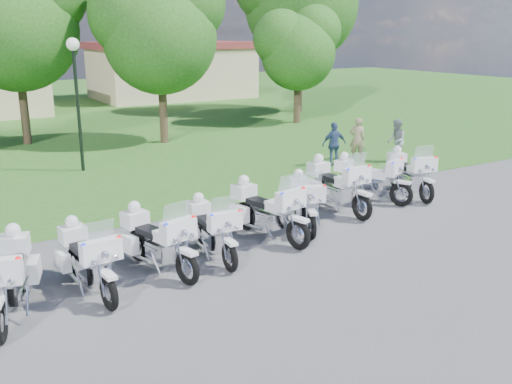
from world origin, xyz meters
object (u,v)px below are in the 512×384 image
motorcycle_1 (87,258)px  bystander_c (334,144)px  motorcycle_3 (211,228)px  motorcycle_4 (266,209)px  motorcycle_2 (156,239)px  motorcycle_5 (304,200)px  bystander_a (357,139)px  lamp_post (75,73)px  bystander_b (396,141)px  motorcycle_0 (9,275)px  motorcycle_6 (336,184)px  motorcycle_7 (368,177)px  motorcycle_8 (409,172)px

motorcycle_1 → bystander_c: (10.69, 5.91, 0.14)m
motorcycle_3 → motorcycle_4: size_ratio=0.92×
motorcycle_2 → motorcycle_5: motorcycle_2 is taller
motorcycle_3 → bystander_a: 11.05m
lamp_post → bystander_b: bearing=-24.4°
motorcycle_0 → bystander_c: motorcycle_0 is taller
motorcycle_6 → lamp_post: bearing=-60.1°
motorcycle_3 → motorcycle_7: 6.06m
motorcycle_8 → bystander_b: (2.85, 3.45, 0.13)m
motorcycle_5 → bystander_a: bearing=-115.7°
motorcycle_0 → lamp_post: size_ratio=0.53×
bystander_b → motorcycle_6: bearing=-22.7°
bystander_b → motorcycle_5: bearing=-24.5°
motorcycle_3 → motorcycle_6: (4.51, 1.26, 0.09)m
motorcycle_2 → motorcycle_8: (8.73, 1.47, 0.01)m
motorcycle_7 → lamp_post: size_ratio=0.50×
motorcycle_7 → bystander_c: (2.01, 4.07, 0.11)m
motorcycle_0 → motorcycle_7: bearing=-150.9°
motorcycle_1 → bystander_a: bystander_a is taller
motorcycle_7 → bystander_a: (3.45, 4.44, 0.12)m
motorcycle_2 → motorcycle_7: motorcycle_7 is taller
motorcycle_1 → motorcycle_6: (7.31, 1.61, 0.07)m
bystander_c → motorcycle_2: bearing=44.3°
motorcycle_2 → bystander_a: (10.64, 6.04, 0.13)m
motorcycle_4 → lamp_post: (-1.93, 9.22, 2.73)m
motorcycle_4 → bystander_b: 9.68m
motorcycle_2 → motorcycle_5: bearing=176.3°
motorcycle_6 → bystander_c: 5.46m
motorcycle_0 → bystander_a: size_ratio=1.51×
motorcycle_0 → motorcycle_2: size_ratio=1.03×
bystander_a → motorcycle_6: bearing=80.6°
motorcycle_6 → lamp_post: (-4.78, 8.34, 2.71)m
motorcycle_3 → motorcycle_4: motorcycle_4 is taller
motorcycle_5 → bystander_c: size_ratio=1.38×
lamp_post → bystander_a: lamp_post is taller
bystander_a → bystander_b: (0.94, -1.12, 0.01)m
motorcycle_2 → motorcycle_5: 4.33m
motorcycle_5 → motorcycle_1: bearing=34.1°
motorcycle_6 → motorcycle_7: 1.39m
lamp_post → bystander_a: (9.60, -3.67, -2.63)m
motorcycle_7 → motorcycle_6: bearing=-15.3°
motorcycle_5 → motorcycle_6: 1.69m
motorcycle_6 → bystander_b: (5.75, 3.55, 0.09)m
motorcycle_5 → bystander_c: 6.98m
bystander_b → motorcycle_8: bearing=-3.9°
motorcycle_0 → motorcycle_4: size_ratio=0.97×
motorcycle_4 → bystander_b: (8.60, 4.43, 0.11)m
motorcycle_6 → bystander_c: (3.38, 4.29, 0.07)m
lamp_post → motorcycle_0: bearing=-111.2°
motorcycle_5 → motorcycle_8: size_ratio=0.92×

